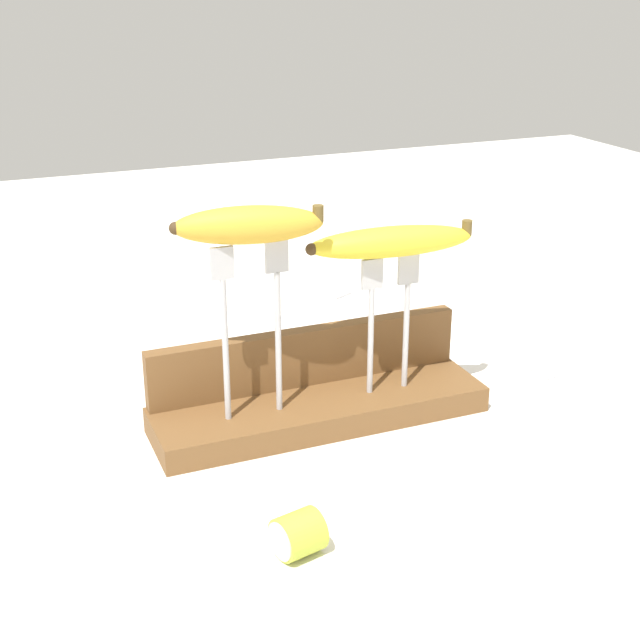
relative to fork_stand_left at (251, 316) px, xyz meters
name	(u,v)px	position (x,y,z in m)	size (l,w,h in m)	color
ground_plane	(320,421)	(0.09, 0.01, -0.15)	(3.00, 3.00, 0.00)	silver
wooden_board	(320,410)	(0.09, 0.01, -0.14)	(0.40, 0.11, 0.03)	brown
board_backstop	(306,356)	(0.09, 0.05, -0.08)	(0.39, 0.02, 0.07)	brown
fork_stand_left	(251,316)	(0.00, 0.00, 0.00)	(0.09, 0.01, 0.20)	#B2B2B7
fork_stand_right	(389,311)	(0.17, 0.00, -0.02)	(0.07, 0.01, 0.17)	#B2B2B7
banana_raised_left	(248,225)	(0.00, 0.00, 0.10)	(0.17, 0.08, 0.04)	gold
banana_raised_right	(391,242)	(0.17, 0.00, 0.07)	(0.20, 0.06, 0.04)	yellow
fork_fallen_near	(562,385)	(0.41, -0.03, -0.15)	(0.03, 0.17, 0.01)	#B2B2B7
fork_fallen_far	(323,299)	(0.25, 0.39, -0.15)	(0.15, 0.08, 0.01)	#B2B2B7
banana_chunk_near	(297,534)	(-0.03, -0.23, -0.13)	(0.05, 0.05, 0.04)	#B2C138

